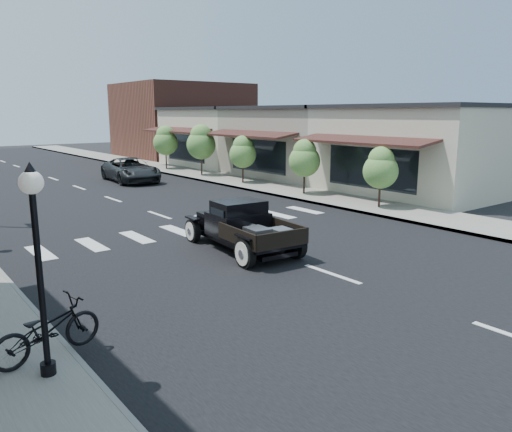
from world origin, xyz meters
TOP-DOWN VIEW (x-y plane):
  - ground at (0.00, 0.00)m, footprint 120.00×120.00m
  - road at (0.00, 15.00)m, footprint 14.00×80.00m
  - road_markings at (0.00, 10.00)m, footprint 12.00×60.00m
  - sidewalk_right at (8.50, 15.00)m, footprint 3.00×80.00m
  - storefront_near at (15.00, 4.00)m, footprint 10.00×9.00m
  - storefront_mid at (15.00, 13.00)m, footprint 10.00×9.00m
  - storefront_far at (15.00, 22.00)m, footprint 10.00×9.00m
  - far_building_right at (15.50, 32.00)m, footprint 11.00×10.00m
  - lamp_post_a at (-7.60, -4.00)m, footprint 0.36×0.36m
  - small_tree_a at (8.30, 2.05)m, footprint 1.55×1.55m
  - small_tree_b at (8.30, 6.92)m, footprint 1.62×1.62m
  - small_tree_c at (8.30, 12.28)m, footprint 1.61×1.61m
  - small_tree_d at (8.30, 16.97)m, footprint 1.95×1.95m
  - small_tree_e at (8.30, 22.01)m, footprint 1.84×1.84m
  - hotrod_pickup at (-0.48, 0.41)m, footprint 2.56×4.81m
  - second_car at (3.48, 17.60)m, footprint 2.90×5.51m
  - motorcycle at (-7.42, -3.41)m, footprint 2.00×1.01m

SIDE VIEW (x-z plane):
  - ground at x=0.00m, z-range 0.00..0.00m
  - road_markings at x=0.00m, z-range -0.03..0.03m
  - road at x=0.00m, z-range 0.00..0.02m
  - sidewalk_right at x=8.50m, z-range 0.00..0.15m
  - motorcycle at x=-7.42m, z-range 0.15..1.15m
  - second_car at x=3.48m, z-range 0.00..1.48m
  - hotrod_pickup at x=-0.48m, z-range 0.00..1.61m
  - small_tree_a at x=8.30m, z-range 0.15..2.73m
  - small_tree_c at x=8.30m, z-range 0.15..2.84m
  - small_tree_b at x=8.30m, z-range 0.15..2.85m
  - small_tree_e at x=8.30m, z-range 0.15..3.22m
  - small_tree_d at x=8.30m, z-range 0.15..3.39m
  - lamp_post_a at x=-7.60m, z-range 0.15..3.56m
  - storefront_near at x=15.00m, z-range 0.00..4.50m
  - storefront_mid at x=15.00m, z-range 0.00..4.50m
  - storefront_far at x=15.00m, z-range 0.00..4.50m
  - far_building_right at x=15.50m, z-range 0.00..7.00m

